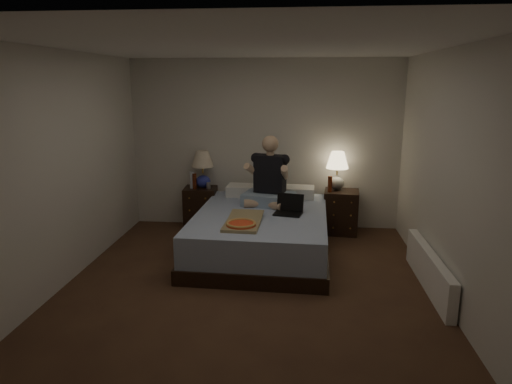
# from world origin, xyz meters

# --- Properties ---
(floor) EXTENTS (4.00, 4.50, 0.00)m
(floor) POSITION_xyz_m (0.00, 0.00, 0.00)
(floor) COLOR brown
(floor) RESTS_ON ground
(ceiling) EXTENTS (4.00, 4.50, 0.00)m
(ceiling) POSITION_xyz_m (0.00, 0.00, 2.50)
(ceiling) COLOR white
(ceiling) RESTS_ON ground
(wall_back) EXTENTS (4.00, 0.00, 2.50)m
(wall_back) POSITION_xyz_m (0.00, 2.25, 1.25)
(wall_back) COLOR silver
(wall_back) RESTS_ON ground
(wall_front) EXTENTS (4.00, 0.00, 2.50)m
(wall_front) POSITION_xyz_m (0.00, -2.25, 1.25)
(wall_front) COLOR silver
(wall_front) RESTS_ON ground
(wall_left) EXTENTS (0.00, 4.50, 2.50)m
(wall_left) POSITION_xyz_m (-2.00, 0.00, 1.25)
(wall_left) COLOR silver
(wall_left) RESTS_ON ground
(wall_right) EXTENTS (0.00, 4.50, 2.50)m
(wall_right) POSITION_xyz_m (2.00, 0.00, 1.25)
(wall_right) COLOR silver
(wall_right) RESTS_ON ground
(bed) EXTENTS (1.71, 2.24, 0.54)m
(bed) POSITION_xyz_m (0.05, 1.05, 0.27)
(bed) COLOR #5370A7
(bed) RESTS_ON floor
(nightstand_left) EXTENTS (0.50, 0.45, 0.62)m
(nightstand_left) POSITION_xyz_m (-0.95, 2.05, 0.31)
(nightstand_left) COLOR black
(nightstand_left) RESTS_ON floor
(nightstand_right) EXTENTS (0.53, 0.48, 0.63)m
(nightstand_right) POSITION_xyz_m (1.14, 1.99, 0.32)
(nightstand_right) COLOR black
(nightstand_right) RESTS_ON floor
(lamp_left) EXTENTS (0.33, 0.33, 0.56)m
(lamp_left) POSITION_xyz_m (-0.90, 2.05, 0.90)
(lamp_left) COLOR #293199
(lamp_left) RESTS_ON nightstand_left
(lamp_right) EXTENTS (0.37, 0.37, 0.56)m
(lamp_right) POSITION_xyz_m (1.07, 2.05, 0.91)
(lamp_right) COLOR gray
(lamp_right) RESTS_ON nightstand_right
(water_bottle) EXTENTS (0.07, 0.07, 0.25)m
(water_bottle) POSITION_xyz_m (-1.06, 2.00, 0.74)
(water_bottle) COLOR silver
(water_bottle) RESTS_ON nightstand_left
(soda_can) EXTENTS (0.07, 0.07, 0.10)m
(soda_can) POSITION_xyz_m (-0.81, 1.99, 0.67)
(soda_can) COLOR #ACABA7
(soda_can) RESTS_ON nightstand_left
(beer_bottle_left) EXTENTS (0.06, 0.06, 0.23)m
(beer_bottle_left) POSITION_xyz_m (-1.01, 1.97, 0.73)
(beer_bottle_left) COLOR #511D0B
(beer_bottle_left) RESTS_ON nightstand_left
(beer_bottle_right) EXTENTS (0.06, 0.06, 0.23)m
(beer_bottle_right) POSITION_xyz_m (0.96, 1.90, 0.75)
(beer_bottle_right) COLOR #61220D
(beer_bottle_right) RESTS_ON nightstand_right
(person) EXTENTS (0.77, 0.67, 0.93)m
(person) POSITION_xyz_m (0.12, 1.45, 1.01)
(person) COLOR black
(person) RESTS_ON bed
(laptop) EXTENTS (0.39, 0.34, 0.24)m
(laptop) POSITION_xyz_m (0.39, 1.00, 0.66)
(laptop) COLOR black
(laptop) RESTS_ON bed
(pizza_box) EXTENTS (0.43, 0.77, 0.08)m
(pizza_box) POSITION_xyz_m (-0.12, 0.40, 0.58)
(pizza_box) COLOR tan
(pizza_box) RESTS_ON bed
(radiator) EXTENTS (0.10, 1.60, 0.40)m
(radiator) POSITION_xyz_m (1.93, 0.20, 0.20)
(radiator) COLOR white
(radiator) RESTS_ON floor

